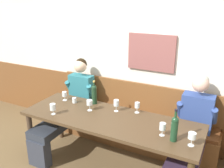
% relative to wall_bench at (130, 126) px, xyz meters
% --- Properties ---
extents(room_wall_back, '(6.80, 0.12, 2.80)m').
position_rel_wall_bench_xyz_m(room_wall_back, '(0.00, 0.26, 1.12)').
color(room_wall_back, silver).
rests_on(room_wall_back, ground).
extents(wood_wainscot_panel, '(6.80, 0.03, 0.90)m').
position_rel_wall_bench_xyz_m(wood_wainscot_panel, '(0.00, 0.21, 0.17)').
color(wood_wainscot_panel, brown).
rests_on(wood_wainscot_panel, ground).
extents(wall_bench, '(2.55, 0.42, 0.94)m').
position_rel_wall_bench_xyz_m(wall_bench, '(0.00, 0.00, 0.00)').
color(wall_bench, brown).
rests_on(wall_bench, ground).
extents(dining_table, '(2.25, 0.77, 0.74)m').
position_rel_wall_bench_xyz_m(dining_table, '(0.00, -0.67, 0.38)').
color(dining_table, '#4A3622').
rests_on(dining_table, ground).
extents(person_center_left_seat, '(0.49, 1.22, 1.25)m').
position_rel_wall_bench_xyz_m(person_center_left_seat, '(-0.86, -0.37, 0.33)').
color(person_center_left_seat, '#303440').
rests_on(person_center_left_seat, ground).
extents(person_center_right_seat, '(0.50, 1.22, 1.26)m').
position_rel_wall_bench_xyz_m(person_center_right_seat, '(0.94, -0.36, 0.33)').
color(person_center_right_seat, '#28262E').
rests_on(person_center_right_seat, ground).
extents(wine_bottle_amber_mid, '(0.07, 0.07, 0.36)m').
position_rel_wall_bench_xyz_m(wine_bottle_amber_mid, '(0.83, -0.82, 0.61)').
color(wine_bottle_amber_mid, '#1A3D24').
rests_on(wine_bottle_amber_mid, dining_table).
extents(wine_bottle_clear_water, '(0.07, 0.07, 0.34)m').
position_rel_wall_bench_xyz_m(wine_bottle_clear_water, '(-0.40, -0.38, 0.61)').
color(wine_bottle_clear_water, '#1C3923').
rests_on(wine_bottle_clear_water, dining_table).
extents(wine_glass_by_bottle, '(0.07, 0.07, 0.13)m').
position_rel_wall_bench_xyz_m(wine_glass_by_bottle, '(-0.84, -0.48, 0.55)').
color(wine_glass_by_bottle, silver).
rests_on(wine_glass_by_bottle, dining_table).
extents(wine_glass_mid_right, '(0.08, 0.08, 0.15)m').
position_rel_wall_bench_xyz_m(wine_glass_mid_right, '(-0.34, -0.60, 0.56)').
color(wine_glass_mid_right, silver).
rests_on(wine_glass_mid_right, dining_table).
extents(wine_glass_near_bucket, '(0.06, 0.06, 0.14)m').
position_rel_wall_bench_xyz_m(wine_glass_near_bucket, '(0.24, -0.38, 0.56)').
color(wine_glass_near_bucket, silver).
rests_on(wine_glass_near_bucket, dining_table).
extents(wine_glass_left_end, '(0.08, 0.08, 0.15)m').
position_rel_wall_bench_xyz_m(wine_glass_left_end, '(1.01, -0.82, 0.56)').
color(wine_glass_left_end, silver).
rests_on(wine_glass_left_end, dining_table).
extents(wine_glass_mid_left, '(0.07, 0.07, 0.14)m').
position_rel_wall_bench_xyz_m(wine_glass_mid_left, '(-0.69, -0.91, 0.55)').
color(wine_glass_mid_left, silver).
rests_on(wine_glass_mid_left, dining_table).
extents(wine_glass_right_end, '(0.07, 0.07, 0.16)m').
position_rel_wall_bench_xyz_m(wine_glass_right_end, '(-0.01, -0.46, 0.57)').
color(wine_glass_right_end, silver).
rests_on(wine_glass_right_end, dining_table).
extents(wine_glass_center_front, '(0.07, 0.07, 0.15)m').
position_rel_wall_bench_xyz_m(wine_glass_center_front, '(0.69, -0.77, 0.56)').
color(wine_glass_center_front, silver).
rests_on(wine_glass_center_front, dining_table).
extents(water_tumbler_center, '(0.06, 0.06, 0.08)m').
position_rel_wall_bench_xyz_m(water_tumbler_center, '(-0.66, -0.49, 0.49)').
color(water_tumbler_center, silver).
rests_on(water_tumbler_center, dining_table).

